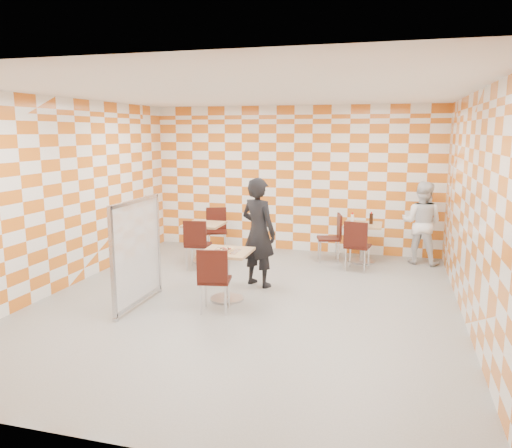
{
  "coord_description": "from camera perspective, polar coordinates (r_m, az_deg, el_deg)",
  "views": [
    {
      "loc": [
        2.0,
        -6.68,
        2.48
      ],
      "look_at": [
        0.1,
        0.2,
        1.15
      ],
      "focal_mm": 35.0,
      "sensor_mm": 36.0,
      "label": 1
    }
  ],
  "objects": [
    {
      "name": "pizza_on_foil",
      "position": [
        7.33,
        -3.45,
        -2.97
      ],
      "size": [
        0.4,
        0.4,
        0.04
      ],
      "color": "silver",
      "rests_on": "main_table"
    },
    {
      "name": "soda_bottle",
      "position": [
        9.7,
        13.03,
        0.61
      ],
      "size": [
        0.07,
        0.07,
        0.23
      ],
      "color": "black",
      "rests_on": "second_table"
    },
    {
      "name": "man_white",
      "position": [
        9.89,
        18.39,
        0.12
      ],
      "size": [
        0.89,
        0.77,
        1.56
      ],
      "primitive_type": "imported",
      "rotation": [
        0.0,
        0.0,
        2.88
      ],
      "color": "white",
      "rests_on": "ground"
    },
    {
      "name": "chair_second_side",
      "position": [
        9.69,
        8.86,
        -1.11
      ],
      "size": [
        0.52,
        0.51,
        0.92
      ],
      "color": "#38100B",
      "rests_on": "ground"
    },
    {
      "name": "chair_empty_near",
      "position": [
        9.02,
        -6.8,
        -1.92
      ],
      "size": [
        0.47,
        0.47,
        0.92
      ],
      "color": "#38100B",
      "rests_on": "ground"
    },
    {
      "name": "second_table",
      "position": [
        9.74,
        12.07,
        -1.37
      ],
      "size": [
        0.7,
        0.7,
        0.75
      ],
      "color": "tan",
      "rests_on": "ground"
    },
    {
      "name": "chair_second_front",
      "position": [
        9.03,
        11.43,
        -2.04
      ],
      "size": [
        0.48,
        0.49,
        0.92
      ],
      "color": "#38100B",
      "rests_on": "ground"
    },
    {
      "name": "empty_table",
      "position": [
        9.61,
        -5.91,
        -1.35
      ],
      "size": [
        0.7,
        0.7,
        0.75
      ],
      "color": "tan",
      "rests_on": "ground"
    },
    {
      "name": "room_shell",
      "position": [
        7.56,
        -0.04,
        3.1
      ],
      "size": [
        7.0,
        7.0,
        7.0
      ],
      "color": "gray",
      "rests_on": "ground"
    },
    {
      "name": "sport_bottle",
      "position": [
        9.76,
        10.95,
        0.67
      ],
      "size": [
        0.06,
        0.06,
        0.2
      ],
      "color": "white",
      "rests_on": "second_table"
    },
    {
      "name": "partition",
      "position": [
        7.29,
        -13.43,
        -3.14
      ],
      "size": [
        0.08,
        1.38,
        1.55
      ],
      "color": "white",
      "rests_on": "ground"
    },
    {
      "name": "man_dark",
      "position": [
        8.01,
        0.27,
        -0.96
      ],
      "size": [
        0.76,
        0.65,
        1.76
      ],
      "primitive_type": "imported",
      "rotation": [
        0.0,
        0.0,
        2.71
      ],
      "color": "black",
      "rests_on": "ground"
    },
    {
      "name": "main_table",
      "position": [
        7.41,
        -3.39,
        -4.89
      ],
      "size": [
        0.7,
        0.7,
        0.75
      ],
      "color": "tan",
      "rests_on": "ground"
    },
    {
      "name": "chair_main_front",
      "position": [
        6.86,
        -4.86,
        -5.88
      ],
      "size": [
        0.49,
        0.5,
        0.92
      ],
      "color": "#38100B",
      "rests_on": "ground"
    },
    {
      "name": "chair_empty_far",
      "position": [
        10.34,
        -4.55,
        -0.27
      ],
      "size": [
        0.55,
        0.55,
        0.92
      ],
      "color": "#38100B",
      "rests_on": "ground"
    }
  ]
}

